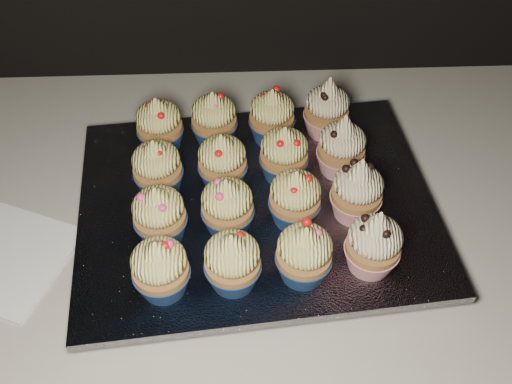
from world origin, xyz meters
TOP-DOWN VIEW (x-y plane):
  - cabinet at (0.00, 1.70)m, footprint 2.40×0.60m
  - worktop at (0.00, 1.70)m, footprint 2.44×0.64m
  - napkin at (-0.26, 1.63)m, footprint 0.19×0.19m
  - baking_tray at (0.05, 1.68)m, footprint 0.44×0.35m
  - foil_lining at (0.05, 1.68)m, footprint 0.48×0.39m
  - cupcake_0 at (-0.06, 1.55)m, footprint 0.06×0.06m
  - cupcake_1 at (0.02, 1.56)m, footprint 0.06×0.06m
  - cupcake_2 at (0.10, 1.57)m, footprint 0.06×0.06m
  - cupcake_3 at (0.17, 1.58)m, footprint 0.06×0.06m
  - cupcake_4 at (-0.07, 1.63)m, footprint 0.06×0.06m
  - cupcake_5 at (0.01, 1.64)m, footprint 0.06×0.06m
  - cupcake_6 at (0.09, 1.65)m, footprint 0.06×0.06m
  - cupcake_7 at (0.17, 1.65)m, footprint 0.06×0.06m
  - cupcake_8 at (-0.07, 1.71)m, footprint 0.06×0.06m
  - cupcake_9 at (0.01, 1.71)m, footprint 0.06×0.06m
  - cupcake_10 at (0.09, 1.72)m, footprint 0.06×0.06m
  - cupcake_11 at (0.16, 1.73)m, footprint 0.06×0.06m
  - cupcake_12 at (-0.08, 1.79)m, footprint 0.06×0.06m
  - cupcake_13 at (-0.00, 1.80)m, footprint 0.06×0.06m
  - cupcake_14 at (0.07, 1.80)m, footprint 0.06×0.06m
  - cupcake_15 at (0.15, 1.81)m, footprint 0.06×0.06m

SIDE VIEW (x-z plane):
  - cabinet at x=0.00m, z-range 0.00..0.86m
  - worktop at x=0.00m, z-range 0.86..0.90m
  - napkin at x=-0.26m, z-range 0.90..0.90m
  - baking_tray at x=0.05m, z-range 0.90..0.92m
  - foil_lining at x=0.05m, z-range 0.92..0.93m
  - cupcake_0 at x=-0.06m, z-range 0.93..1.01m
  - cupcake_1 at x=0.02m, z-range 0.93..1.01m
  - cupcake_2 at x=0.10m, z-range 0.93..1.01m
  - cupcake_4 at x=-0.07m, z-range 0.93..1.01m
  - cupcake_5 at x=0.01m, z-range 0.93..1.01m
  - cupcake_6 at x=0.09m, z-range 0.93..1.01m
  - cupcake_8 at x=-0.07m, z-range 0.93..1.01m
  - cupcake_9 at x=0.01m, z-range 0.93..1.01m
  - cupcake_10 at x=0.09m, z-range 0.93..1.01m
  - cupcake_12 at x=-0.08m, z-range 0.93..1.01m
  - cupcake_13 at x=0.00m, z-range 0.93..1.01m
  - cupcake_14 at x=0.07m, z-range 0.93..1.01m
  - cupcake_3 at x=0.17m, z-range 0.93..1.02m
  - cupcake_7 at x=0.17m, z-range 0.93..1.02m
  - cupcake_11 at x=0.16m, z-range 0.93..1.02m
  - cupcake_15 at x=0.15m, z-range 0.93..1.02m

